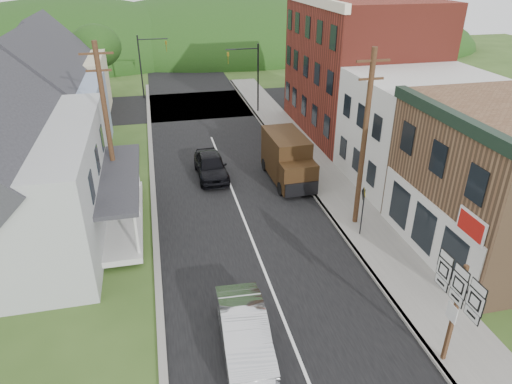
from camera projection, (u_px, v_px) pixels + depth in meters
ground at (267, 279)px, 19.84m from camera, size 120.00×120.00×0.00m
road at (229, 181)px, 28.51m from camera, size 9.00×90.00×0.02m
cross_road at (198, 105)px, 43.24m from camera, size 60.00×9.00×0.02m
sidewalk_right at (329, 185)px, 27.90m from camera, size 2.80×55.00×0.15m
curb_right at (308, 187)px, 27.64m from camera, size 0.20×55.00×0.15m
curb_left at (154, 203)px, 25.83m from camera, size 0.30×55.00×0.12m
storefront_tan at (512, 182)px, 20.46m from camera, size 8.00×8.00×7.00m
storefront_white at (422, 132)px, 27.07m from camera, size 8.00×7.00×6.50m
storefront_red at (358, 68)px, 34.51m from camera, size 8.00×12.00×10.00m
house_blue at (49, 104)px, 30.72m from camera, size 7.14×8.16×7.28m
house_cream at (61, 74)px, 38.42m from camera, size 7.14×8.16×7.28m
utility_pole_right at (364, 140)px, 21.84m from camera, size 1.60×0.26×9.00m
utility_pole_left at (108, 128)px, 23.36m from camera, size 1.60×0.26×9.00m
traffic_signal_right at (250, 71)px, 39.33m from camera, size 2.87×0.20×6.00m
traffic_signal_left at (147, 59)px, 43.71m from camera, size 2.87×0.20×6.00m
tree_left_d at (96, 46)px, 43.57m from camera, size 4.80×4.80×6.94m
forested_ridge at (177, 52)px, 67.51m from camera, size 90.00×30.00×16.00m
silver_sedan at (245, 332)px, 15.99m from camera, size 1.81×4.68×1.52m
dark_sedan at (211, 166)px, 28.72m from camera, size 1.91×4.58×1.55m
delivery_van at (288, 159)px, 27.93m from camera, size 2.27×5.22×2.89m
route_sign_cluster at (456, 301)px, 14.55m from camera, size 0.20×2.25×3.93m
warning_sign at (363, 204)px, 22.06m from camera, size 0.18×0.71×2.63m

